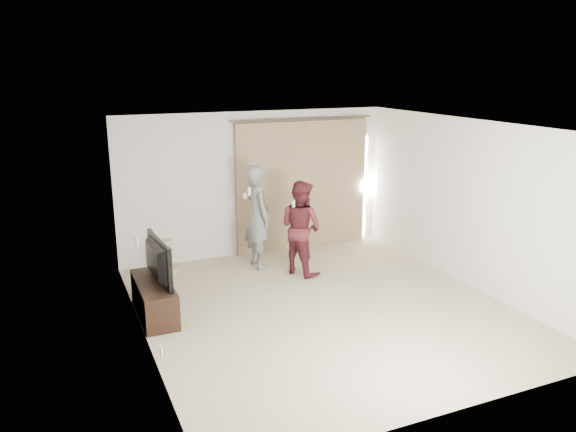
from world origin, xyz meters
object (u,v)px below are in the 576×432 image
object	(u,v)px
tv_console	(154,299)
person_woman	(301,227)
tv	(152,261)
person_man	(258,217)

from	to	relation	value
tv_console	person_woman	size ratio (longest dim) A/B	0.81
tv_console	tv	distance (m)	0.55
tv_console	person_woman	bearing A→B (deg)	15.66
tv	person_woman	size ratio (longest dim) A/B	0.68
person_woman	tv_console	bearing A→B (deg)	-164.34
tv	person_woman	distance (m)	2.66
tv_console	person_woman	distance (m)	2.72
tv	person_man	world-z (taller)	person_man
tv_console	tv	size ratio (longest dim) A/B	1.19
tv	person_man	distance (m)	2.38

